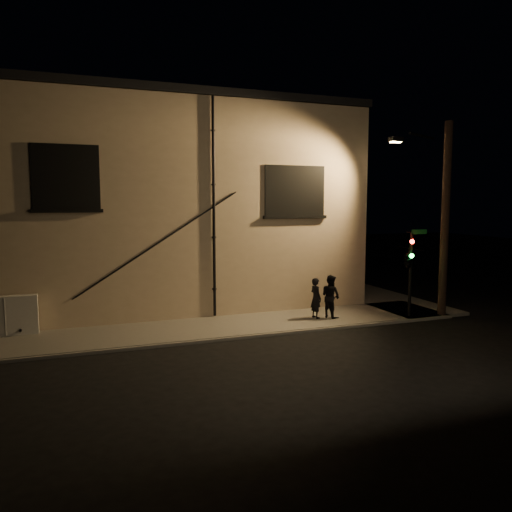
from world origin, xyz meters
name	(u,v)px	position (x,y,z in m)	size (l,w,h in m)	color
ground	(288,334)	(0.00, 0.00, 0.00)	(90.00, 90.00, 0.00)	black
sidewalk	(272,305)	(1.22, 4.39, 0.06)	(21.00, 16.00, 0.12)	#64605A
building	(156,205)	(-3.00, 8.99, 4.40)	(16.20, 12.23, 8.80)	#C4AB8C
utility_cabinet	(5,316)	(-9.06, 2.70, 0.78)	(2.01, 0.34, 1.33)	silver
pedestrian_a	(316,298)	(1.76, 1.35, 0.89)	(0.56, 0.37, 1.55)	black
pedestrian_b	(331,296)	(2.33, 1.22, 0.94)	(0.80, 0.62, 1.65)	black
traffic_signal	(408,259)	(5.15, 0.28, 2.38)	(1.21, 1.97, 3.37)	black
streetlamp_pole	(443,216)	(6.64, 0.21, 4.01)	(2.04, 1.40, 7.61)	black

